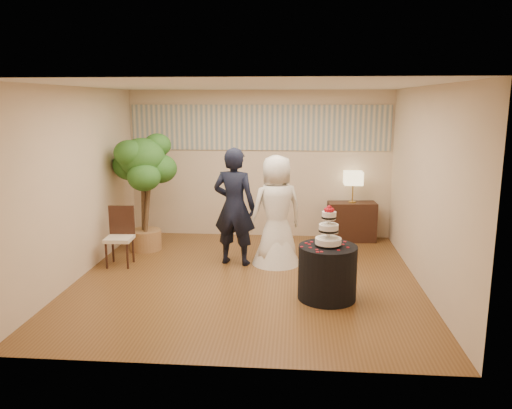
# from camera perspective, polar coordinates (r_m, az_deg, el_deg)

# --- Properties ---
(floor) EXTENTS (5.00, 5.00, 0.00)m
(floor) POSITION_cam_1_polar(r_m,az_deg,el_deg) (7.49, -1.02, -8.51)
(floor) COLOR brown
(floor) RESTS_ON ground
(ceiling) EXTENTS (5.00, 5.00, 0.00)m
(ceiling) POSITION_cam_1_polar(r_m,az_deg,el_deg) (7.03, -1.11, 13.44)
(ceiling) COLOR white
(ceiling) RESTS_ON wall_back
(wall_back) EXTENTS (5.00, 0.06, 2.80)m
(wall_back) POSITION_cam_1_polar(r_m,az_deg,el_deg) (9.59, 0.42, 4.60)
(wall_back) COLOR beige
(wall_back) RESTS_ON ground
(wall_front) EXTENTS (5.00, 0.06, 2.80)m
(wall_front) POSITION_cam_1_polar(r_m,az_deg,el_deg) (4.70, -4.08, -2.97)
(wall_front) COLOR beige
(wall_front) RESTS_ON ground
(wall_left) EXTENTS (0.06, 5.00, 2.80)m
(wall_left) POSITION_cam_1_polar(r_m,az_deg,el_deg) (7.78, -19.73, 2.24)
(wall_left) COLOR beige
(wall_left) RESTS_ON ground
(wall_right) EXTENTS (0.06, 5.00, 2.80)m
(wall_right) POSITION_cam_1_polar(r_m,az_deg,el_deg) (7.32, 18.83, 1.74)
(wall_right) COLOR beige
(wall_right) RESTS_ON ground
(mural_border) EXTENTS (4.90, 0.02, 0.85)m
(mural_border) POSITION_cam_1_polar(r_m,az_deg,el_deg) (9.51, 0.41, 8.78)
(mural_border) COLOR #ACAD9E
(mural_border) RESTS_ON wall_back
(groom) EXTENTS (0.77, 0.58, 1.89)m
(groom) POSITION_cam_1_polar(r_m,az_deg,el_deg) (7.94, -2.49, -0.24)
(groom) COLOR black
(groom) RESTS_ON floor
(bride) EXTENTS (1.11, 1.07, 1.77)m
(bride) POSITION_cam_1_polar(r_m,az_deg,el_deg) (7.95, 2.35, -0.65)
(bride) COLOR white
(bride) RESTS_ON floor
(cake_table) EXTENTS (0.99, 0.99, 0.73)m
(cake_table) POSITION_cam_1_polar(r_m,az_deg,el_deg) (6.74, 8.15, -7.68)
(cake_table) COLOR black
(cake_table) RESTS_ON floor
(wedding_cake) EXTENTS (0.35, 0.35, 0.55)m
(wedding_cake) POSITION_cam_1_polar(r_m,az_deg,el_deg) (6.56, 8.31, -2.43)
(wedding_cake) COLOR white
(wedding_cake) RESTS_ON cake_table
(console) EXTENTS (0.91, 0.47, 0.74)m
(console) POSITION_cam_1_polar(r_m,az_deg,el_deg) (9.55, 10.86, -1.93)
(console) COLOR black
(console) RESTS_ON floor
(table_lamp) EXTENTS (0.34, 0.34, 0.58)m
(table_lamp) POSITION_cam_1_polar(r_m,az_deg,el_deg) (9.42, 11.01, 1.97)
(table_lamp) COLOR #D0BE89
(table_lamp) RESTS_ON console
(ficus_tree) EXTENTS (1.34, 1.34, 2.09)m
(ficus_tree) POSITION_cam_1_polar(r_m,az_deg,el_deg) (8.89, -12.74, 1.42)
(ficus_tree) COLOR #2B601F
(ficus_tree) RESTS_ON floor
(side_chair) EXTENTS (0.45, 0.47, 0.94)m
(side_chair) POSITION_cam_1_polar(r_m,az_deg,el_deg) (8.24, -15.37, -3.60)
(side_chair) COLOR black
(side_chair) RESTS_ON floor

